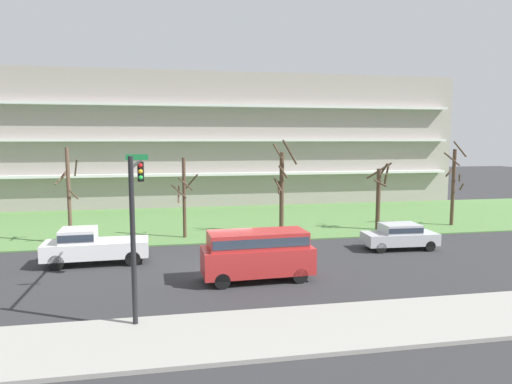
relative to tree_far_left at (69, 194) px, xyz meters
name	(u,v)px	position (x,y,z in m)	size (l,w,h in m)	color
ground	(225,270)	(8.95, -7.53, -3.24)	(160.00, 160.00, 0.00)	#2D2D30
sidewalk_curb_near	(254,333)	(8.95, -15.53, -3.17)	(80.00, 4.00, 0.15)	#99968E
grass_lawn_strip	(204,222)	(8.95, 6.47, -3.20)	(80.00, 16.00, 0.08)	#547F42
apartment_building	(194,140)	(8.95, 20.52, 3.35)	(54.11, 13.04, 13.19)	#9E938C
tree_far_left	(69,194)	(0.00, 0.00, 0.00)	(1.48, 1.36, 6.16)	brown
tree_left	(184,196)	(7.18, 0.48, -0.39)	(1.86, 1.87, 5.46)	#4C3828
tree_center	(282,188)	(13.94, 0.65, 0.00)	(1.71, 1.40, 6.65)	#4C3828
tree_right	(379,194)	(21.27, 0.66, -0.52)	(1.81, 1.99, 4.98)	#4C3828
tree_far_right	(454,184)	(27.60, 1.15, 0.00)	(1.75, 1.45, 6.54)	#4C3828
pickup_white_near_left	(92,245)	(2.07, -5.04, -2.23)	(5.47, 2.21, 1.95)	white
van_red_center_left	(257,251)	(10.24, -9.53, -1.85)	(5.28, 2.22, 2.36)	#B22828
sedan_silver_center_right	(400,235)	(19.92, -5.03, -2.37)	(4.47, 1.99, 1.57)	#B7BABF
traffic_signal_mast	(136,203)	(4.94, -12.08, 0.96)	(0.90, 5.89, 6.07)	black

